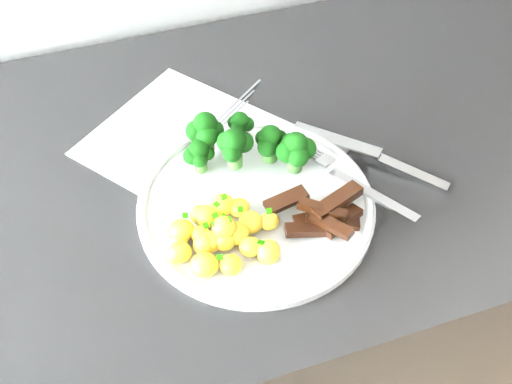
{
  "coord_description": "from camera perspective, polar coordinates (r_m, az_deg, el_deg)",
  "views": [
    {
      "loc": [
        -0.31,
        1.13,
        1.48
      ],
      "look_at": [
        -0.15,
        1.59,
        0.93
      ],
      "focal_mm": 44.54,
      "sensor_mm": 36.0,
      "label": 1
    }
  ],
  "objects": [
    {
      "name": "counter",
      "position": [
        1.18,
        1.43,
        -11.81
      ],
      "size": [
        2.39,
        0.6,
        0.9
      ],
      "color": "black",
      "rests_on": "ground"
    },
    {
      "name": "potatoes",
      "position": [
        0.71,
        -3.19,
        -3.93
      ],
      "size": [
        0.13,
        0.11,
        0.04
      ],
      "color": "yellow",
      "rests_on": "plate"
    },
    {
      "name": "knife",
      "position": [
        0.81,
        11.81,
        2.55
      ],
      "size": [
        0.15,
        0.17,
        0.02
      ],
      "color": "silver",
      "rests_on": "plate"
    },
    {
      "name": "fork",
      "position": [
        0.77,
        8.91,
        0.87
      ],
      "size": [
        0.1,
        0.17,
        0.02
      ],
      "color": "silver",
      "rests_on": "plate"
    },
    {
      "name": "beef_strips",
      "position": [
        0.73,
        6.16,
        -2.03
      ],
      "size": [
        0.12,
        0.09,
        0.03
      ],
      "color": "black",
      "rests_on": "plate"
    },
    {
      "name": "broccoli",
      "position": [
        0.77,
        -0.99,
        4.53
      ],
      "size": [
        0.16,
        0.1,
        0.07
      ],
      "color": "#396926",
      "rests_on": "plate"
    },
    {
      "name": "plate",
      "position": [
        0.75,
        -0.0,
        -1.1
      ],
      "size": [
        0.28,
        0.28,
        0.02
      ],
      "color": "white",
      "rests_on": "counter"
    },
    {
      "name": "recipe_paper",
      "position": [
        0.82,
        -4.35,
        3.63
      ],
      "size": [
        0.35,
        0.37,
        0.0
      ],
      "color": "white",
      "rests_on": "counter"
    }
  ]
}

